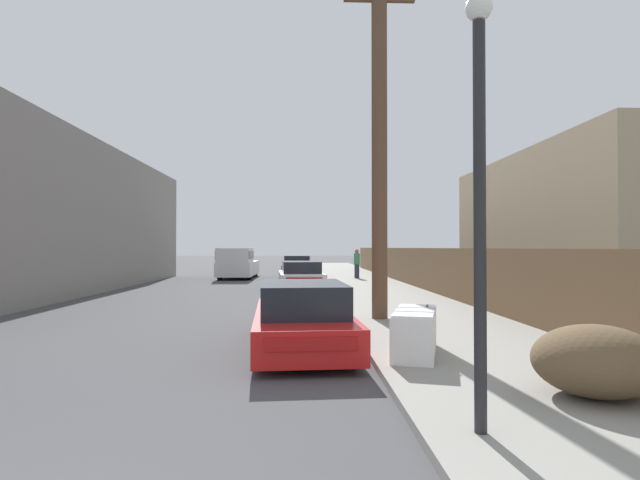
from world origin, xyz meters
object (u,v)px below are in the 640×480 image
discarded_fridge (415,332)px  utility_pole (379,138)px  parked_sports_car_red (302,318)px  brush_pile (596,361)px  pedestrian (357,263)px  car_parked_far (298,267)px  street_lamp (480,174)px  car_parked_mid (301,276)px  pickup_truck (237,264)px

discarded_fridge → utility_pole: (0.08, 4.21, 4.16)m
discarded_fridge → parked_sports_car_red: (-1.87, 1.18, 0.08)m
brush_pile → pedestrian: size_ratio=0.88×
car_parked_far → street_lamp: bearing=-83.6°
car_parked_far → street_lamp: street_lamp is taller
parked_sports_car_red → car_parked_mid: size_ratio=1.07×
parked_sports_car_red → brush_pile: size_ratio=3.24×
discarded_fridge → brush_pile: 2.88m
parked_sports_car_red → car_parked_mid: bearing=86.9°
car_parked_mid → street_lamp: street_lamp is taller
discarded_fridge → pickup_truck: (-5.76, 22.12, 0.43)m
car_parked_far → pedestrian: pedestrian is taller
car_parked_far → parked_sports_car_red: bearing=-87.1°
street_lamp → pedestrian: 23.96m
pickup_truck → parked_sports_car_red: bearing=101.4°
car_parked_far → pickup_truck: (-3.66, -1.35, 0.28)m
parked_sports_car_red → pickup_truck: bearing=97.2°
street_lamp → pickup_truck: bearing=102.3°
parked_sports_car_red → pedestrian: (3.18, 19.22, 0.41)m
discarded_fridge → pedestrian: 20.45m
parked_sports_car_red → car_parked_far: size_ratio=1.05×
car_parked_mid → utility_pole: (1.98, -9.90, 4.05)m
street_lamp → brush_pile: street_lamp is taller
car_parked_far → pickup_truck: pickup_truck is taller
pickup_truck → street_lamp: size_ratio=1.28×
parked_sports_car_red → street_lamp: street_lamp is taller
discarded_fridge → brush_pile: brush_pile is taller
street_lamp → parked_sports_car_red: bearing=110.1°
discarded_fridge → car_parked_mid: (-1.91, 14.11, 0.11)m
discarded_fridge → parked_sports_car_red: parked_sports_car_red is taller
utility_pole → brush_pile: 7.91m
car_parked_far → utility_pole: bearing=-81.2°
discarded_fridge → street_lamp: bearing=-76.2°
utility_pole → street_lamp: 7.95m
discarded_fridge → parked_sports_car_red: 2.21m
parked_sports_car_red → brush_pile: (3.50, -3.55, -0.02)m
discarded_fridge → parked_sports_car_red: bearing=164.2°
car_parked_far → discarded_fridge: bearing=-82.6°
car_parked_far → brush_pile: (3.73, -25.85, -0.10)m
parked_sports_car_red → car_parked_far: bearing=87.3°
pickup_truck → street_lamp: (5.59, -25.59, 1.68)m
car_parked_mid → pickup_truck: bearing=111.9°
utility_pole → pedestrian: 16.64m
discarded_fridge → pickup_truck: 22.86m
car_parked_mid → pedestrian: 7.07m
car_parked_mid → utility_pole: bearing=-82.5°
discarded_fridge → car_parked_mid: size_ratio=0.41×
car_parked_mid → street_lamp: 17.78m
brush_pile → pedestrian: (-0.32, 22.77, 0.43)m
street_lamp → brush_pile: (1.79, 1.09, -2.05)m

